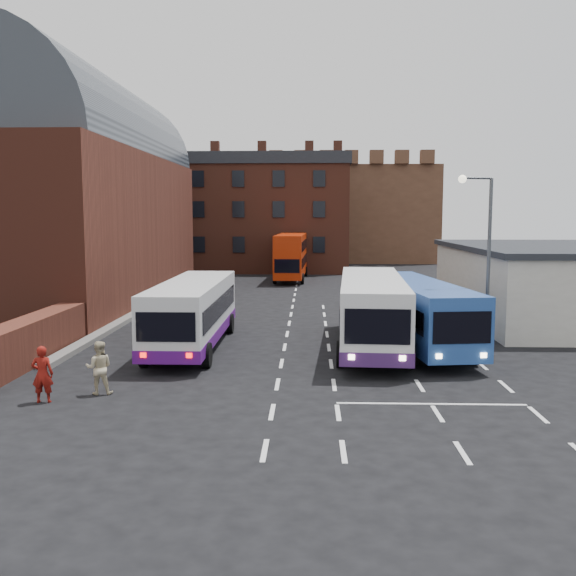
{
  "coord_description": "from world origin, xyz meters",
  "views": [
    {
      "loc": [
        1.14,
        -22.91,
        5.98
      ],
      "look_at": [
        0.0,
        10.0,
        2.2
      ],
      "focal_mm": 40.0,
      "sensor_mm": 36.0,
      "label": 1
    }
  ],
  "objects_px": {
    "bus_red_double": "(291,256)",
    "pedestrian_beige": "(99,368)",
    "bus_white_outbound": "(193,309)",
    "bus_blue": "(418,309)",
    "bus_white_inbound": "(372,307)",
    "pedestrian_red": "(42,374)",
    "street_lamp": "(483,248)"
  },
  "relations": [
    {
      "from": "bus_white_outbound",
      "to": "street_lamp",
      "type": "distance_m",
      "value": 12.87
    },
    {
      "from": "bus_white_inbound",
      "to": "street_lamp",
      "type": "bearing_deg",
      "value": 165.3
    },
    {
      "from": "bus_white_outbound",
      "to": "street_lamp",
      "type": "bearing_deg",
      "value": -6.78
    },
    {
      "from": "bus_red_double",
      "to": "pedestrian_red",
      "type": "xyz_separation_m",
      "value": [
        -6.77,
        -38.7,
        -1.31
      ]
    },
    {
      "from": "bus_white_inbound",
      "to": "bus_blue",
      "type": "xyz_separation_m",
      "value": [
        2.1,
        0.25,
        -0.13
      ]
    },
    {
      "from": "bus_blue",
      "to": "pedestrian_red",
      "type": "xyz_separation_m",
      "value": [
        -13.37,
        -8.97,
        -0.83
      ]
    },
    {
      "from": "bus_red_double",
      "to": "pedestrian_red",
      "type": "height_order",
      "value": "bus_red_double"
    },
    {
      "from": "bus_white_outbound",
      "to": "street_lamp",
      "type": "relative_size",
      "value": 1.45
    },
    {
      "from": "bus_white_outbound",
      "to": "bus_blue",
      "type": "distance_m",
      "value": 10.13
    },
    {
      "from": "bus_white_outbound",
      "to": "bus_red_double",
      "type": "height_order",
      "value": "bus_red_double"
    },
    {
      "from": "bus_blue",
      "to": "pedestrian_beige",
      "type": "bearing_deg",
      "value": 26.57
    },
    {
      "from": "bus_white_inbound",
      "to": "bus_red_double",
      "type": "height_order",
      "value": "bus_red_double"
    },
    {
      "from": "bus_white_inbound",
      "to": "bus_red_double",
      "type": "distance_m",
      "value": 30.32
    },
    {
      "from": "bus_white_inbound",
      "to": "bus_blue",
      "type": "bearing_deg",
      "value": -169.77
    },
    {
      "from": "bus_white_inbound",
      "to": "street_lamp",
      "type": "height_order",
      "value": "street_lamp"
    },
    {
      "from": "pedestrian_red",
      "to": "street_lamp",
      "type": "bearing_deg",
      "value": -162.63
    },
    {
      "from": "bus_blue",
      "to": "street_lamp",
      "type": "bearing_deg",
      "value": 136.69
    },
    {
      "from": "bus_blue",
      "to": "street_lamp",
      "type": "xyz_separation_m",
      "value": [
        2.34,
        -1.71,
        2.82
      ]
    },
    {
      "from": "street_lamp",
      "to": "pedestrian_red",
      "type": "xyz_separation_m",
      "value": [
        -15.72,
        -7.26,
        -3.65
      ]
    },
    {
      "from": "bus_white_inbound",
      "to": "pedestrian_beige",
      "type": "height_order",
      "value": "bus_white_inbound"
    },
    {
      "from": "bus_white_outbound",
      "to": "bus_white_inbound",
      "type": "height_order",
      "value": "bus_white_inbound"
    },
    {
      "from": "pedestrian_red",
      "to": "bus_red_double",
      "type": "bearing_deg",
      "value": -107.35
    },
    {
      "from": "bus_white_inbound",
      "to": "pedestrian_red",
      "type": "bearing_deg",
      "value": 41.22
    },
    {
      "from": "bus_red_double",
      "to": "pedestrian_beige",
      "type": "height_order",
      "value": "bus_red_double"
    },
    {
      "from": "bus_white_outbound",
      "to": "street_lamp",
      "type": "height_order",
      "value": "street_lamp"
    },
    {
      "from": "bus_white_inbound",
      "to": "pedestrian_beige",
      "type": "bearing_deg",
      "value": 41.7
    },
    {
      "from": "pedestrian_red",
      "to": "pedestrian_beige",
      "type": "distance_m",
      "value": 1.8
    },
    {
      "from": "street_lamp",
      "to": "pedestrian_beige",
      "type": "relative_size",
      "value": 4.21
    },
    {
      "from": "bus_white_inbound",
      "to": "pedestrian_beige",
      "type": "xyz_separation_m",
      "value": [
        -9.78,
        -7.7,
        -0.98
      ]
    },
    {
      "from": "bus_white_outbound",
      "to": "bus_red_double",
      "type": "bearing_deg",
      "value": 83.23
    },
    {
      "from": "bus_white_outbound",
      "to": "pedestrian_red",
      "type": "xyz_separation_m",
      "value": [
        -3.24,
        -8.73,
        -0.85
      ]
    },
    {
      "from": "bus_blue",
      "to": "pedestrian_red",
      "type": "distance_m",
      "value": 16.12
    }
  ]
}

